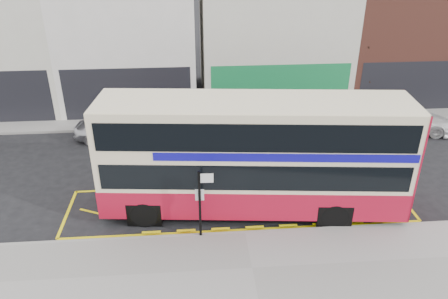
{
  "coord_description": "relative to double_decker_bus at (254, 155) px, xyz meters",
  "views": [
    {
      "loc": [
        -1.84,
        -13.39,
        10.36
      ],
      "look_at": [
        -0.6,
        2.0,
        2.44
      ],
      "focal_mm": 35.0,
      "sensor_mm": 36.0,
      "label": 1
    }
  ],
  "objects": [
    {
      "name": "ground",
      "position": [
        -0.52,
        -1.35,
        -2.47
      ],
      "size": [
        120.0,
        120.0,
        0.0
      ],
      "primitive_type": "plane",
      "color": "black",
      "rests_on": "ground"
    },
    {
      "name": "pavement",
      "position": [
        -0.52,
        -3.65,
        -2.4
      ],
      "size": [
        40.0,
        4.0,
        0.15
      ],
      "primitive_type": "cube",
      "color": "gray",
      "rests_on": "ground"
    },
    {
      "name": "kerb",
      "position": [
        -0.52,
        -1.72,
        -2.4
      ],
      "size": [
        40.0,
        0.15,
        0.15
      ],
      "primitive_type": "cube",
      "color": "gray",
      "rests_on": "ground"
    },
    {
      "name": "far_pavement",
      "position": [
        -0.52,
        9.65,
        -2.4
      ],
      "size": [
        50.0,
        3.0,
        0.15
      ],
      "primitive_type": "cube",
      "color": "gray",
      "rests_on": "ground"
    },
    {
      "name": "road_markings",
      "position": [
        -0.52,
        0.25,
        -2.47
      ],
      "size": [
        14.0,
        3.4,
        0.01
      ],
      "primitive_type": null,
      "color": "yellow",
      "rests_on": "ground"
    },
    {
      "name": "terrace_left",
      "position": [
        -6.02,
        13.64,
        2.85
      ],
      "size": [
        8.0,
        8.01,
        11.8
      ],
      "color": "silver",
      "rests_on": "ground"
    },
    {
      "name": "terrace_green_shop",
      "position": [
        2.98,
        13.64,
        2.6
      ],
      "size": [
        9.0,
        8.01,
        11.3
      ],
      "color": "beige",
      "rests_on": "ground"
    },
    {
      "name": "terrace_right",
      "position": [
        11.98,
        13.64,
        2.1
      ],
      "size": [
        9.0,
        8.01,
        10.3
      ],
      "color": "brown",
      "rests_on": "ground"
    },
    {
      "name": "double_decker_bus",
      "position": [
        0.0,
        0.0,
        0.0
      ],
      "size": [
        11.98,
        3.85,
        4.7
      ],
      "rotation": [
        0.0,
        0.0,
        -0.1
      ],
      "color": "beige",
      "rests_on": "ground"
    },
    {
      "name": "bus_stop_post",
      "position": [
        -2.12,
        -1.74,
        -0.67
      ],
      "size": [
        0.67,
        0.12,
        2.72
      ],
      "rotation": [
        0.0,
        0.0,
        -0.04
      ],
      "color": "black",
      "rests_on": "pavement"
    },
    {
      "name": "car_silver",
      "position": [
        -6.67,
        6.9,
        -1.82
      ],
      "size": [
        4.04,
        2.25,
        1.3
      ],
      "primitive_type": "imported",
      "rotation": [
        0.0,
        0.0,
        1.37
      ],
      "color": "#B0B0B5",
      "rests_on": "ground"
    },
    {
      "name": "car_grey",
      "position": [
        -2.45,
        7.8,
        -1.8
      ],
      "size": [
        4.34,
        2.6,
        1.35
      ],
      "primitive_type": "imported",
      "rotation": [
        0.0,
        0.0,
        1.88
      ],
      "color": "#45474D",
      "rests_on": "ground"
    },
    {
      "name": "car_white",
      "position": [
        9.72,
        7.1,
        -1.76
      ],
      "size": [
        5.29,
        3.54,
        1.42
      ],
      "primitive_type": "imported",
      "rotation": [
        0.0,
        0.0,
        1.22
      ],
      "color": "white",
      "rests_on": "ground"
    },
    {
      "name": "street_tree_right",
      "position": [
        8.21,
        10.53,
        1.16
      ],
      "size": [
        2.47,
        2.47,
        5.34
      ],
      "color": "black",
      "rests_on": "ground"
    }
  ]
}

